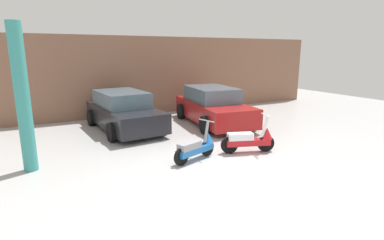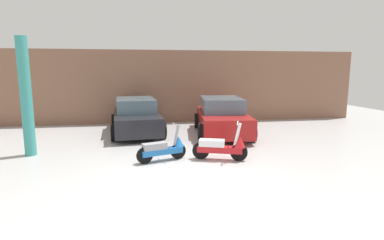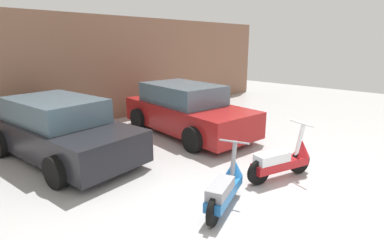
{
  "view_description": "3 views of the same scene",
  "coord_description": "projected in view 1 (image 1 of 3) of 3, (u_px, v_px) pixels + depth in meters",
  "views": [
    {
      "loc": [
        -3.8,
        -5.55,
        2.78
      ],
      "look_at": [
        0.26,
        2.35,
        0.74
      ],
      "focal_mm": 28.0,
      "sensor_mm": 36.0,
      "label": 1
    },
    {
      "loc": [
        -0.76,
        -7.02,
        2.46
      ],
      "look_at": [
        0.7,
        2.27,
        0.92
      ],
      "focal_mm": 28.0,
      "sensor_mm": 36.0,
      "label": 2
    },
    {
      "loc": [
        -3.84,
        -1.58,
        2.6
      ],
      "look_at": [
        0.79,
        2.8,
        0.93
      ],
      "focal_mm": 28.0,
      "sensor_mm": 36.0,
      "label": 3
    }
  ],
  "objects": [
    {
      "name": "car_rear_left",
      "position": [
        124.0,
        111.0,
        10.86
      ],
      "size": [
        2.24,
        4.18,
        1.37
      ],
      "rotation": [
        0.0,
        0.0,
        -1.48
      ],
      "color": "black",
      "rests_on": "ground_plane"
    },
    {
      "name": "scooter_front_right",
      "position": [
        250.0,
        139.0,
        8.37
      ],
      "size": [
        1.49,
        0.76,
        1.08
      ],
      "rotation": [
        0.0,
        0.0,
        -0.33
      ],
      "color": "black",
      "rests_on": "ground_plane"
    },
    {
      "name": "scooter_front_left",
      "position": [
        197.0,
        147.0,
        7.81
      ],
      "size": [
        1.39,
        0.71,
        1.01
      ],
      "rotation": [
        0.0,
        0.0,
        0.33
      ],
      "color": "black",
      "rests_on": "ground_plane"
    },
    {
      "name": "wall_back",
      "position": [
        135.0,
        76.0,
        13.1
      ],
      "size": [
        19.6,
        0.12,
        3.44
      ],
      "primitive_type": "cube",
      "color": "#845B47",
      "rests_on": "ground_plane"
    },
    {
      "name": "ground_plane",
      "position": [
        227.0,
        171.0,
        7.12
      ],
      "size": [
        28.0,
        28.0,
        0.0
      ],
      "primitive_type": "plane",
      "color": "#B2B2B2"
    },
    {
      "name": "car_rear_center",
      "position": [
        213.0,
        106.0,
        11.74
      ],
      "size": [
        2.39,
        4.36,
        1.42
      ],
      "rotation": [
        0.0,
        0.0,
        -1.69
      ],
      "color": "maroon",
      "rests_on": "ground_plane"
    },
    {
      "name": "support_column_side",
      "position": [
        23.0,
        99.0,
        6.81
      ],
      "size": [
        0.32,
        0.32,
        3.44
      ],
      "primitive_type": "cylinder",
      "color": "teal",
      "rests_on": "ground_plane"
    }
  ]
}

